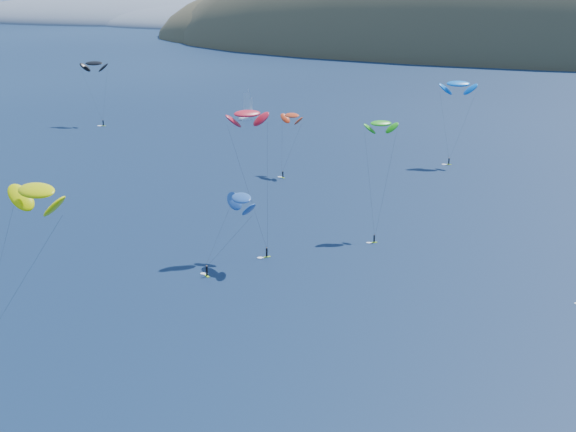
% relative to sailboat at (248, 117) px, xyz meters
% --- Properties ---
extents(headland, '(460.00, 250.00, 60.00)m').
position_rel_sailboat_xyz_m(headland, '(-368.82, 532.83, -4.29)').
color(headland, slate).
rests_on(headland, ground).
extents(sailboat, '(9.19, 8.73, 10.99)m').
position_rel_sailboat_xyz_m(sailboat, '(0.00, 0.00, 0.00)').
color(sailboat, white).
rests_on(sailboat, ground).
extents(kitesurfer_1, '(8.25, 11.00, 17.38)m').
position_rel_sailboat_xyz_m(kitesurfer_1, '(42.50, -70.65, 14.32)').
color(kitesurfer_1, '#96D417').
rests_on(kitesurfer_1, ground).
extents(kitesurfer_2, '(11.61, 13.03, 25.93)m').
position_rel_sailboat_xyz_m(kitesurfer_2, '(45.21, -180.90, 22.01)').
color(kitesurfer_2, '#96D417').
rests_on(kitesurfer_2, ground).
extents(kitesurfer_3, '(7.47, 13.26, 24.12)m').
position_rel_sailboat_xyz_m(kitesurfer_3, '(76.26, -111.09, 21.22)').
color(kitesurfer_3, '#96D417').
rests_on(kitesurfer_3, ground).
extents(kitesurfer_4, '(10.82, 9.00, 24.68)m').
position_rel_sailboat_xyz_m(kitesurfer_4, '(81.47, -42.83, 20.96)').
color(kitesurfer_4, '#96D417').
rests_on(kitesurfer_4, ground).
extents(kitesurfer_9, '(10.90, 10.59, 28.26)m').
position_rel_sailboat_xyz_m(kitesurfer_9, '(55.05, -130.17, 25.00)').
color(kitesurfer_9, '#96D417').
rests_on(kitesurfer_9, ground).
extents(kitesurfer_10, '(9.56, 14.88, 14.64)m').
position_rel_sailboat_xyz_m(kitesurfer_10, '(57.41, -139.14, 11.15)').
color(kitesurfer_10, '#96D417').
rests_on(kitesurfer_10, ground).
extents(kitesurfer_12, '(11.61, 8.93, 23.61)m').
position_rel_sailboat_xyz_m(kitesurfer_12, '(-47.69, -24.98, 19.97)').
color(kitesurfer_12, '#96D417').
rests_on(kitesurfer_12, ground).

